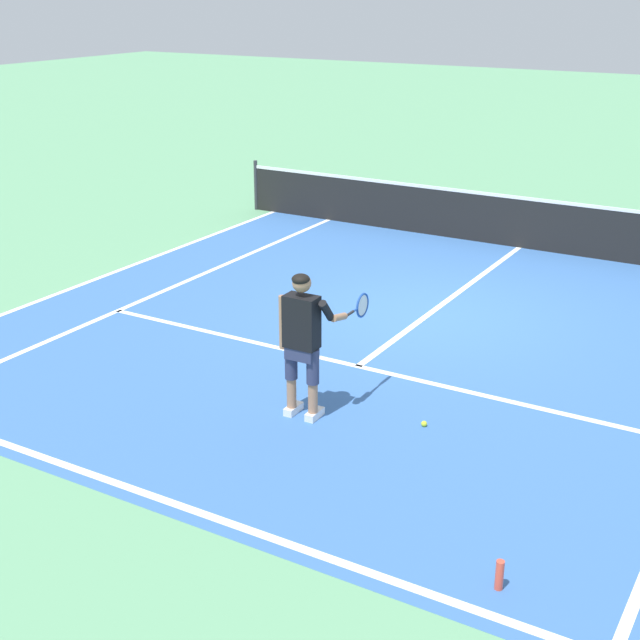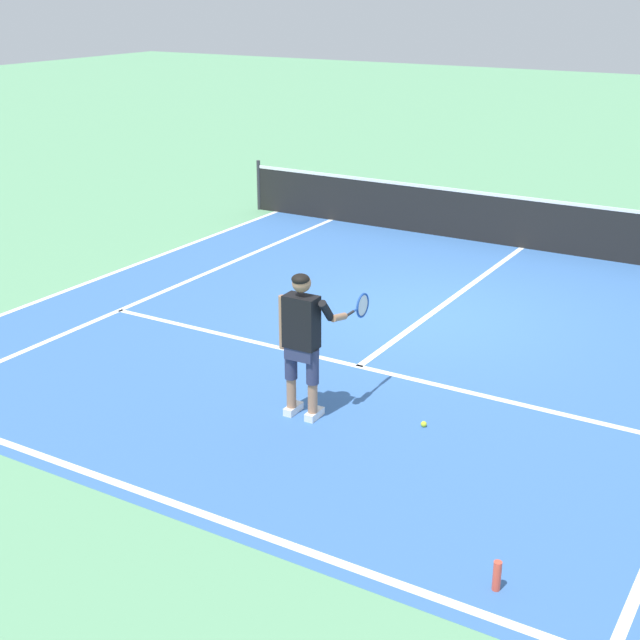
% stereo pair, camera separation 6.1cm
% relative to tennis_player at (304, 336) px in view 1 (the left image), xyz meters
% --- Properties ---
extents(ground_plane, '(80.00, 80.00, 0.00)m').
position_rel_tennis_player_xyz_m(ground_plane, '(-0.12, 3.74, -0.99)').
color(ground_plane, '#609E70').
extents(court_inner_surface, '(10.98, 10.55, 0.00)m').
position_rel_tennis_player_xyz_m(court_inner_surface, '(-0.12, 2.87, -0.99)').
color(court_inner_surface, '#3866A8').
rests_on(court_inner_surface, ground).
extents(line_baseline, '(10.98, 0.10, 0.01)m').
position_rel_tennis_player_xyz_m(line_baseline, '(-0.12, -2.20, -0.99)').
color(line_baseline, white).
rests_on(line_baseline, ground).
extents(line_service, '(8.23, 0.10, 0.01)m').
position_rel_tennis_player_xyz_m(line_service, '(-0.12, 1.54, -0.99)').
color(line_service, white).
rests_on(line_service, ground).
extents(line_centre_service, '(0.10, 6.40, 0.01)m').
position_rel_tennis_player_xyz_m(line_centre_service, '(-0.12, 4.74, -0.99)').
color(line_centre_service, white).
rests_on(line_centre_service, ground).
extents(line_singles_left, '(0.10, 10.15, 0.01)m').
position_rel_tennis_player_xyz_m(line_singles_left, '(-4.24, 2.87, -0.99)').
color(line_singles_left, white).
rests_on(line_singles_left, ground).
extents(line_doubles_left, '(0.10, 10.15, 0.01)m').
position_rel_tennis_player_xyz_m(line_doubles_left, '(-5.61, 2.87, -0.99)').
color(line_doubles_left, white).
rests_on(line_doubles_left, ground).
extents(tennis_net, '(11.96, 0.08, 1.07)m').
position_rel_tennis_player_xyz_m(tennis_net, '(-0.12, 7.94, -0.49)').
color(tennis_net, '#333338').
rests_on(tennis_net, ground).
extents(tennis_player, '(0.63, 1.12, 1.71)m').
position_rel_tennis_player_xyz_m(tennis_player, '(0.00, 0.00, 0.00)').
color(tennis_player, white).
rests_on(tennis_player, ground).
extents(tennis_ball_near_feet, '(0.07, 0.07, 0.07)m').
position_rel_tennis_player_xyz_m(tennis_ball_near_feet, '(1.29, 0.45, -0.96)').
color(tennis_ball_near_feet, '#CCE02D').
rests_on(tennis_ball_near_feet, ground).
extents(water_bottle, '(0.07, 0.07, 0.27)m').
position_rel_tennis_player_xyz_m(water_bottle, '(2.99, -1.85, -0.85)').
color(water_bottle, '#E04C38').
rests_on(water_bottle, ground).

